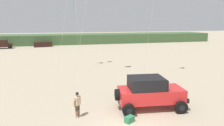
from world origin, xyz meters
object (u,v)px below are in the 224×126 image
Objects in this scene: jeep at (150,92)px; distant_pickup at (2,44)px; distant_sedan at (43,44)px; cooler_box at (129,119)px; person_watching at (77,103)px.

jeep reaches higher than distant_pickup.
jeep is at bearing -85.21° from distant_sedan.
jeep is 8.87× the size of cooler_box.
person_watching is 39.97m from distant_sedan.
distant_sedan is (-7.96, 41.09, 0.41)m from cooler_box.
cooler_box is at bearing -88.38° from distant_sedan.
distant_sedan is (8.74, 1.25, -0.34)m from distant_pickup.
jeep is 1.18× the size of distant_sedan.
cooler_box is (2.95, -1.44, -0.75)m from person_watching.
person_watching is 0.35× the size of distant_pickup.
person_watching is at bearing -70.30° from distant_pickup.
distant_pickup is at bearing 109.70° from person_watching.
distant_pickup is at bearing 178.78° from distant_sedan.
distant_pickup is 8.84m from distant_sedan.
jeep is 2.98× the size of person_watching.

